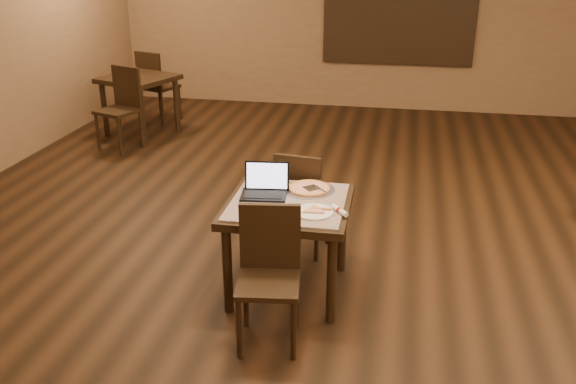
% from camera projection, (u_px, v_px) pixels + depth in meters
% --- Properties ---
extents(ground, '(10.00, 10.00, 0.00)m').
position_uv_depth(ground, '(319.00, 243.00, 5.56)').
color(ground, black).
rests_on(ground, ground).
extents(wall_back, '(8.00, 0.02, 3.00)m').
position_uv_depth(wall_back, '(367.00, 13.00, 9.52)').
color(wall_back, brown).
rests_on(wall_back, ground).
extents(mural, '(2.34, 0.05, 1.64)m').
position_uv_depth(mural, '(399.00, 11.00, 9.38)').
color(mural, '#235882').
rests_on(mural, wall_back).
extents(tiled_table, '(0.93, 0.93, 0.76)m').
position_uv_depth(tiled_table, '(288.00, 213.00, 4.59)').
color(tiled_table, black).
rests_on(tiled_table, ground).
extents(chair_main_near, '(0.47, 0.47, 0.96)m').
position_uv_depth(chair_main_near, '(269.00, 267.00, 4.08)').
color(chair_main_near, black).
rests_on(chair_main_near, ground).
extents(chair_main_far, '(0.46, 0.46, 0.94)m').
position_uv_depth(chair_main_far, '(301.00, 198.00, 5.20)').
color(chair_main_far, black).
rests_on(chair_main_far, ground).
extents(laptop, '(0.37, 0.31, 0.23)m').
position_uv_depth(laptop, '(265.00, 186.00, 4.66)').
color(laptop, black).
rests_on(laptop, tiled_table).
extents(plate, '(0.28, 0.28, 0.02)m').
position_uv_depth(plate, '(314.00, 212.00, 4.34)').
color(plate, white).
rests_on(plate, tiled_table).
extents(pizza_slice, '(0.20, 0.20, 0.02)m').
position_uv_depth(pizza_slice, '(314.00, 210.00, 4.34)').
color(pizza_slice, '#FAEBA6').
rests_on(pizza_slice, plate).
extents(pizza_pan, '(0.40, 0.40, 0.01)m').
position_uv_depth(pizza_pan, '(309.00, 190.00, 4.74)').
color(pizza_pan, silver).
rests_on(pizza_pan, tiled_table).
extents(pizza_whole, '(0.32, 0.32, 0.02)m').
position_uv_depth(pizza_whole, '(309.00, 188.00, 4.74)').
color(pizza_whole, '#FAEBA6').
rests_on(pizza_whole, pizza_pan).
extents(spatula, '(0.25, 0.27, 0.01)m').
position_uv_depth(spatula, '(311.00, 188.00, 4.71)').
color(spatula, silver).
rests_on(spatula, pizza_whole).
extents(napkin_roll, '(0.14, 0.16, 0.04)m').
position_uv_depth(napkin_roll, '(340.00, 210.00, 4.34)').
color(napkin_roll, white).
rests_on(napkin_roll, tiled_table).
extents(other_table_b, '(1.12, 1.12, 0.82)m').
position_uv_depth(other_table_b, '(139.00, 86.00, 8.45)').
color(other_table_b, black).
rests_on(other_table_b, ground).
extents(other_table_b_chair_near, '(0.59, 0.59, 1.06)m').
position_uv_depth(other_table_b_chair_near, '(122.00, 103.00, 7.91)').
color(other_table_b_chair_near, black).
rests_on(other_table_b_chair_near, ground).
extents(other_table_b_chair_far, '(0.59, 0.59, 1.06)m').
position_uv_depth(other_table_b_chair_far, '(155.00, 83.00, 9.05)').
color(other_table_b_chair_far, black).
rests_on(other_table_b_chair_far, ground).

